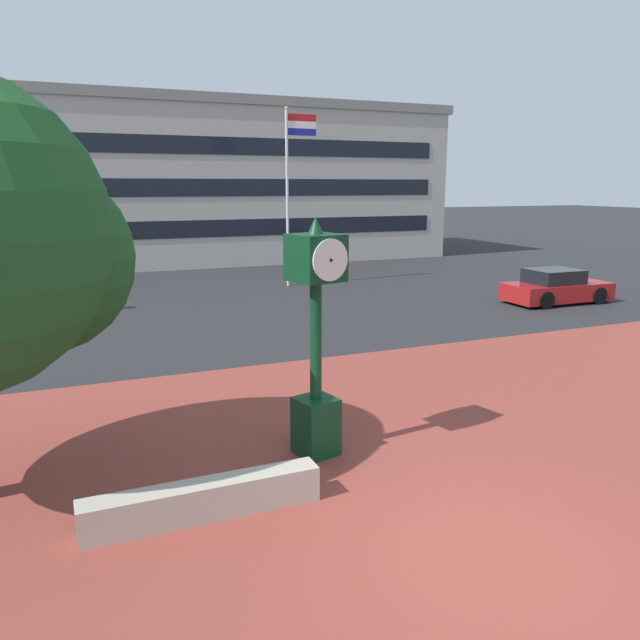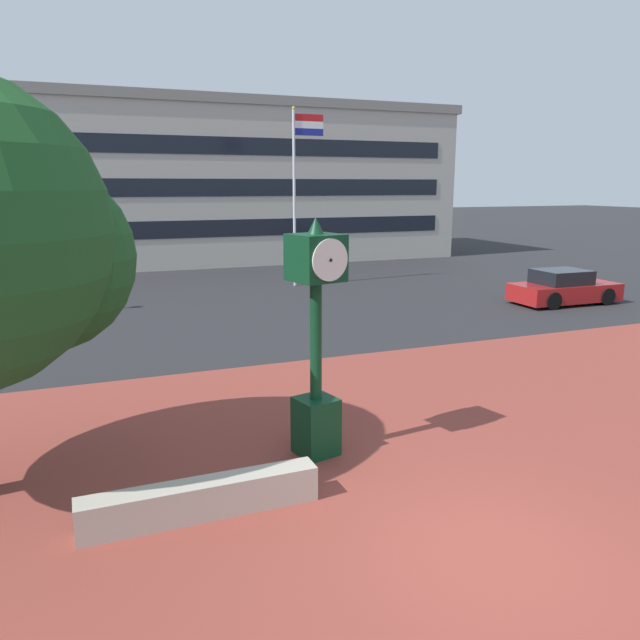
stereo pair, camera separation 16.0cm
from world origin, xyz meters
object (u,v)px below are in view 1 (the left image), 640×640
street_clock (316,337)px  flagpole_primary (290,184)px  civic_building (223,183)px  car_street_near (556,288)px

street_clock → flagpole_primary: bearing=58.0°
street_clock → flagpole_primary: size_ratio=0.51×
flagpole_primary → civic_building: 12.07m
flagpole_primary → car_street_near: bearing=-44.5°
street_clock → civic_building: bearing=65.4°
car_street_near → civic_building: size_ratio=0.16×
street_clock → civic_building: civic_building is taller
street_clock → car_street_near: size_ratio=0.96×
street_clock → car_street_near: bearing=20.2°
car_street_near → civic_building: (-7.76, 19.77, 3.92)m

